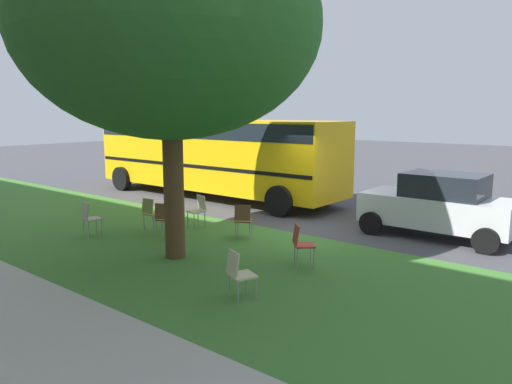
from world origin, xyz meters
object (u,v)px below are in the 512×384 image
object	(u,v)px
chair_1	(151,211)
chair_3	(301,242)
chair_0	(89,216)
chair_4	(198,208)
school_bus	(213,150)
chair_6	(239,271)
parked_car	(439,205)
chair_2	(164,217)
street_tree	(169,27)
chair_5	(243,218)

from	to	relation	value
chair_1	chair_3	xyz separation A→B (m)	(-4.86, 0.01, 0.00)
chair_0	chair_3	bearing A→B (deg)	-166.13
chair_4	school_bus	world-z (taller)	school_bus
chair_6	parked_car	bearing A→B (deg)	-100.24
school_bus	chair_2	bearing A→B (deg)	121.69
street_tree	chair_3	distance (m)	5.18
chair_6	chair_5	bearing A→B (deg)	-50.53
chair_1	chair_6	world-z (taller)	same
chair_4	chair_5	world-z (taller)	same
chair_5	chair_3	bearing A→B (deg)	158.46
chair_2	chair_4	size ratio (longest dim) A/B	1.00
chair_1	chair_5	distance (m)	2.65
school_bus	chair_5	bearing A→B (deg)	140.83
chair_2	chair_3	size ratio (longest dim) A/B	1.00
chair_0	chair_6	bearing A→B (deg)	171.62
chair_0	chair_1	bearing A→B (deg)	-118.04
chair_4	chair_6	world-z (taller)	same
street_tree	chair_0	distance (m)	5.37
chair_0	chair_3	xyz separation A→B (m)	(-5.60, -1.38, 0.00)
chair_0	chair_6	distance (m)	5.91
chair_5	parked_car	distance (m)	5.00
chair_0	chair_1	world-z (taller)	same
school_bus	street_tree	bearing A→B (deg)	127.67
street_tree	chair_1	world-z (taller)	street_tree
chair_1	chair_6	distance (m)	5.58
chair_3	parked_car	world-z (taller)	parked_car
chair_1	parked_car	size ratio (longest dim) A/B	0.24
chair_0	chair_2	bearing A→B (deg)	-142.36
chair_3	chair_6	distance (m)	2.26
chair_5	school_bus	size ratio (longest dim) A/B	0.08
chair_0	chair_4	distance (m)	2.87
parked_car	chair_4	bearing A→B (deg)	28.97
street_tree	chair_3	xyz separation A→B (m)	(-2.49, -1.23, -4.37)
chair_3	chair_2	bearing A→B (deg)	2.84
street_tree	school_bus	xyz separation A→B (m)	(4.71, -6.11, -3.13)
chair_6	parked_car	world-z (taller)	parked_car
chair_1	school_bus	xyz separation A→B (m)	(2.34, -4.86, 1.24)
street_tree	chair_6	xyz separation A→B (m)	(-2.73, 1.01, -4.37)
street_tree	chair_1	bearing A→B (deg)	-27.61
chair_6	chair_0	bearing A→B (deg)	-8.38
parked_car	school_bus	world-z (taller)	school_bus
chair_0	chair_1	distance (m)	1.58
chair_4	street_tree	bearing A→B (deg)	125.66
chair_5	parked_car	xyz separation A→B (m)	(-3.78, -3.25, 0.32)
chair_4	school_bus	xyz separation A→B (m)	(3.04, -3.77, 1.24)
chair_5	chair_6	world-z (taller)	same
chair_0	chair_5	bearing A→B (deg)	-144.26
chair_2	chair_4	bearing A→B (deg)	-85.76
parked_car	school_bus	size ratio (longest dim) A/B	0.36
chair_2	parked_car	xyz separation A→B (m)	(-5.48, -4.39, 0.32)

